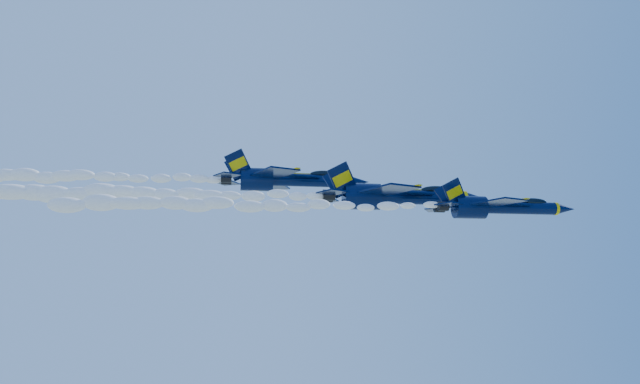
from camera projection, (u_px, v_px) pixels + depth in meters
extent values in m
cylinder|color=black|center=(520.00, 208.00, 65.48)|extent=(7.89, 1.31, 1.31)
ellipsoid|color=black|center=(470.00, 207.00, 64.69)|extent=(1.37, 2.37, 5.61)
cone|color=black|center=(565.00, 209.00, 66.21)|extent=(2.28, 1.31, 1.31)
cylinder|color=#DDB902|center=(555.00, 209.00, 66.06)|extent=(0.31, 1.37, 1.37)
ellipsoid|color=black|center=(533.00, 202.00, 65.81)|extent=(3.15, 1.03, 0.87)
cube|color=#DDB902|center=(533.00, 205.00, 65.76)|extent=(3.68, 0.88, 0.16)
cube|color=black|center=(498.00, 202.00, 61.50)|extent=(4.70, 5.57, 0.16)
cube|color=black|center=(471.00, 212.00, 68.34)|extent=(4.70, 5.57, 0.16)
cube|color=#DDB902|center=(510.00, 202.00, 61.69)|extent=(2.11, 4.39, 0.09)
cube|color=#DDB902|center=(482.00, 211.00, 68.53)|extent=(2.11, 4.39, 0.09)
cube|color=black|center=(454.00, 193.00, 63.74)|extent=(2.85, 0.90, 3.07)
cube|color=black|center=(448.00, 195.00, 65.54)|extent=(2.85, 0.90, 3.07)
cylinder|color=black|center=(443.00, 206.00, 63.69)|extent=(1.05, 0.96, 0.96)
cylinder|color=black|center=(439.00, 208.00, 64.80)|extent=(1.05, 0.96, 0.96)
cube|color=#DDB902|center=(496.00, 201.00, 65.22)|extent=(9.64, 0.31, 0.07)
ellipsoid|color=white|center=(254.00, 205.00, 61.45)|extent=(37.66, 1.71, 1.54)
cylinder|color=black|center=(421.00, 197.00, 72.17)|extent=(10.10, 1.68, 1.68)
ellipsoid|color=black|center=(362.00, 196.00, 71.15)|extent=(1.75, 3.03, 7.18)
cone|color=black|center=(475.00, 199.00, 73.10)|extent=(2.92, 1.68, 1.68)
cylinder|color=#DDB902|center=(464.00, 198.00, 72.90)|extent=(0.39, 1.75, 1.75)
ellipsoid|color=black|center=(437.00, 191.00, 72.58)|extent=(4.04, 1.31, 1.11)
cube|color=#DDB902|center=(437.00, 194.00, 72.52)|extent=(4.71, 1.12, 0.20)
cube|color=black|center=(389.00, 190.00, 67.07)|extent=(6.01, 7.13, 0.20)
cube|color=black|center=(370.00, 202.00, 75.82)|extent=(6.01, 7.13, 0.20)
cube|color=#DDB902|center=(403.00, 189.00, 67.31)|extent=(2.71, 5.62, 0.11)
cube|color=#DDB902|center=(383.00, 202.00, 76.07)|extent=(2.71, 5.62, 0.11)
cube|color=black|center=(342.00, 179.00, 69.94)|extent=(3.66, 1.15, 3.93)
cube|color=black|center=(339.00, 183.00, 72.24)|extent=(3.66, 1.15, 3.93)
cylinder|color=black|center=(329.00, 195.00, 69.87)|extent=(1.35, 1.23, 1.23)
cylinder|color=black|center=(327.00, 197.00, 71.29)|extent=(1.35, 1.23, 1.23)
cube|color=#DDB902|center=(393.00, 189.00, 71.83)|extent=(12.34, 0.39, 0.09)
ellipsoid|color=white|center=(152.00, 194.00, 67.76)|extent=(37.66, 2.19, 1.97)
cylinder|color=black|center=(310.00, 180.00, 82.94)|extent=(10.17, 1.69, 1.69)
ellipsoid|color=black|center=(257.00, 179.00, 81.91)|extent=(1.76, 3.05, 7.23)
cone|color=black|center=(359.00, 182.00, 83.87)|extent=(2.94, 1.69, 1.69)
cylinder|color=#DDB902|center=(349.00, 182.00, 83.68)|extent=(0.40, 1.76, 1.76)
ellipsoid|color=black|center=(325.00, 175.00, 83.36)|extent=(4.07, 1.32, 1.12)
cube|color=#DDB902|center=(325.00, 177.00, 83.30)|extent=(4.74, 1.13, 0.20)
cube|color=black|center=(275.00, 173.00, 77.80)|extent=(6.06, 7.18, 0.20)
cube|color=black|center=(270.00, 186.00, 86.62)|extent=(6.06, 7.18, 0.20)
cube|color=#DDB902|center=(287.00, 172.00, 78.05)|extent=(2.72, 5.66, 0.11)
cube|color=#DDB902|center=(281.00, 185.00, 86.86)|extent=(2.72, 5.66, 0.11)
cube|color=black|center=(238.00, 164.00, 80.70)|extent=(3.68, 1.16, 3.96)
cube|color=black|center=(238.00, 168.00, 83.01)|extent=(3.68, 1.16, 3.96)
cylinder|color=black|center=(226.00, 178.00, 80.62)|extent=(1.36, 1.24, 1.24)
cylinder|color=black|center=(226.00, 180.00, 82.05)|extent=(1.36, 1.24, 1.24)
cube|color=#DDB902|center=(285.00, 173.00, 82.60)|extent=(12.43, 0.40, 0.09)
ellipsoid|color=white|center=(71.00, 177.00, 78.52)|extent=(37.66, 2.20, 1.98)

